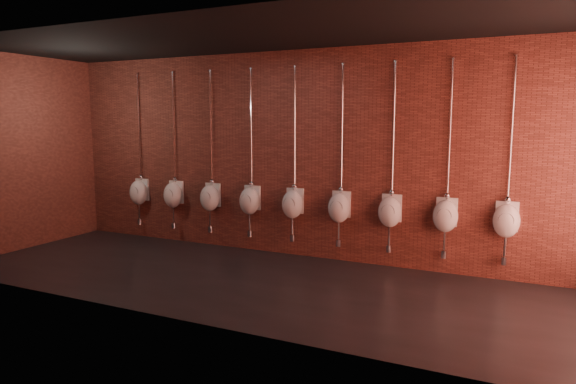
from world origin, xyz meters
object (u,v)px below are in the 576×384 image
Objects in this scene: urinal_0 at (139,191)px; urinal_4 at (293,203)px; urinal_7 at (446,215)px; urinal_2 at (210,197)px; urinal_6 at (390,210)px; urinal_3 at (250,200)px; urinal_5 at (339,207)px; urinal_1 at (173,194)px; urinal_8 at (506,219)px.

urinal_0 is 3.08m from urinal_4.
urinal_7 is at bearing 0.00° from urinal_4.
urinal_7 is (3.85, 0.00, 0.00)m from urinal_2.
urinal_6 is (3.08, 0.00, 0.00)m from urinal_2.
urinal_3 is at bearing 180.00° from urinal_7.
urinal_2 is 1.00× the size of urinal_5.
urinal_6 is 0.77m from urinal_7.
urinal_6 is at bearing 0.00° from urinal_0.
urinal_1 and urinal_3 have the same top height.
urinal_6 is (4.62, 0.00, 0.00)m from urinal_0.
urinal_2 is 1.54m from urinal_4.
urinal_4 is at bearing 180.00° from urinal_6.
urinal_4 is at bearing 180.00° from urinal_5.
urinal_2 and urinal_3 have the same top height.
urinal_8 is (1.54, 0.00, 0.00)m from urinal_6.
urinal_2 and urinal_7 have the same top height.
urinal_1 is 1.00× the size of urinal_8.
urinal_3 and urinal_5 have the same top height.
urinal_7 and urinal_8 have the same top height.
urinal_3 is 1.00× the size of urinal_6.
urinal_0 and urinal_6 have the same top height.
urinal_0 and urinal_4 have the same top height.
urinal_1 and urinal_4 have the same top height.
urinal_0 is at bearing 180.00° from urinal_2.
urinal_2 is 0.77m from urinal_3.
urinal_1 is 1.00× the size of urinal_5.
urinal_3 is (0.77, 0.00, 0.00)m from urinal_2.
urinal_4 is 0.77m from urinal_5.
urinal_8 is (3.85, 0.00, 0.00)m from urinal_3.
urinal_7 is 1.00× the size of urinal_8.
urinal_0 is 1.00× the size of urinal_2.
urinal_0 is 6.16m from urinal_8.
urinal_4 is at bearing 180.00° from urinal_7.
urinal_1 and urinal_7 have the same top height.
urinal_7 is at bearing 0.00° from urinal_1.
urinal_1 is at bearing 180.00° from urinal_6.
urinal_2 and urinal_4 have the same top height.
urinal_5 is at bearing 180.00° from urinal_7.
urinal_5 and urinal_7 have the same top height.
urinal_4 is 1.00× the size of urinal_6.
urinal_2 and urinal_5 have the same top height.
urinal_3 is at bearing 0.00° from urinal_0.
urinal_5 is at bearing 180.00° from urinal_6.
urinal_1 is at bearing 180.00° from urinal_2.
urinal_3 is 3.85m from urinal_8.
urinal_5 is at bearing 0.00° from urinal_0.
urinal_2 is 1.00× the size of urinal_4.
urinal_6 is at bearing 180.00° from urinal_8.
urinal_4 and urinal_5 have the same top height.
urinal_7 is (5.39, 0.00, 0.00)m from urinal_0.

